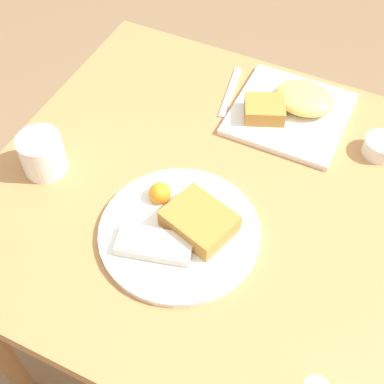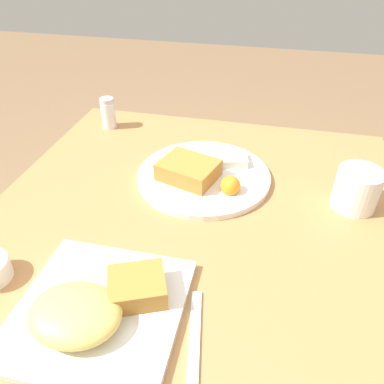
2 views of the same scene
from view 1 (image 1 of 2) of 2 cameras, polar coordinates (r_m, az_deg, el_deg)
ground_plane at (r=1.74m, az=0.71°, el=-15.06°), size 8.00×8.00×0.00m
dining_table at (r=1.16m, az=1.03°, el=-2.45°), size 0.86×0.86×0.75m
plate_square_near at (r=1.24m, az=10.63°, el=8.88°), size 0.25×0.25×0.06m
plate_oval_far at (r=1.01m, az=-1.15°, el=-3.97°), size 0.31×0.31×0.05m
sauce_ramekin at (r=1.20m, az=19.53°, el=4.61°), size 0.07×0.07×0.04m
butter_knife at (r=1.29m, az=4.12°, el=10.64°), size 0.05×0.18×0.00m
coffee_mug at (r=1.13m, az=-15.69°, el=3.93°), size 0.09×0.09×0.09m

